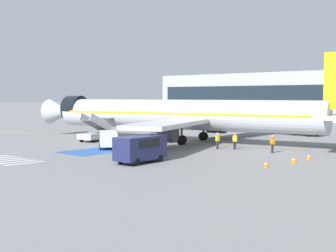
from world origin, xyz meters
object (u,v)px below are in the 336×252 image
service_van_1 (140,147)px  ground_crew_1 (165,135)px  fuel_tanker (293,124)px  ground_crew_0 (272,143)px  service_van_2 (108,138)px  ground_crew_2 (235,140)px  traffic_cone_2 (294,160)px  ground_crew_3 (218,140)px  traffic_cone_0 (309,157)px  traffic_cone_1 (266,164)px  airliner (185,115)px  boarding_stairs_forward (96,134)px

service_van_1 → ground_crew_1: bearing=-57.9°
fuel_tanker → ground_crew_0: (9.17, -21.39, -0.56)m
service_van_2 → ground_crew_2: service_van_2 is taller
ground_crew_2 → traffic_cone_2: size_ratio=2.77×
service_van_2 → ground_crew_1: service_van_2 is taller
ground_crew_0 → ground_crew_2: bearing=-69.1°
ground_crew_1 → ground_crew_3: ground_crew_3 is taller
traffic_cone_0 → traffic_cone_2: (0.13, -3.04, 0.03)m
service_van_2 → traffic_cone_1: service_van_2 is taller
traffic_cone_1 → fuel_tanker: bearing=114.5°
fuel_tanker → traffic_cone_0: (14.03, -23.31, -1.33)m
traffic_cone_1 → traffic_cone_2: traffic_cone_2 is taller
airliner → ground_crew_0: airliner is taller
service_van_2 → ground_crew_0: size_ratio=2.54×
airliner → ground_crew_3: size_ratio=24.98×
airliner → service_van_2: size_ratio=9.65×
traffic_cone_2 → service_van_1: bearing=-138.3°
ground_crew_1 → traffic_cone_0: (18.94, -1.20, -0.70)m
ground_crew_2 → ground_crew_3: bearing=157.8°
airliner → ground_crew_1: (-0.56, -3.02, -2.39)m
boarding_stairs_forward → traffic_cone_0: size_ratio=10.02×
ground_crew_0 → traffic_cone_1: (4.36, -8.32, -0.79)m
traffic_cone_0 → ground_crew_2: bearing=167.7°
service_van_1 → airliner: bearing=-64.9°
fuel_tanker → traffic_cone_1: bearing=-148.1°
ground_crew_2 → ground_crew_0: bearing=-60.5°
ground_crew_2 → traffic_cone_1: (9.00, -8.47, -0.73)m
boarding_stairs_forward → fuel_tanker: (13.37, 25.79, 0.67)m
ground_crew_1 → traffic_cone_1: size_ratio=3.23×
service_van_1 → ground_crew_2: bearing=-94.1°
service_van_2 → ground_crew_0: bearing=155.9°
traffic_cone_2 → service_van_2: bearing=-170.4°
boarding_stairs_forward → service_van_1: bearing=-41.0°
boarding_stairs_forward → ground_crew_0: size_ratio=3.05×
ground_crew_3 → airliner: bearing=-104.7°
service_van_1 → ground_crew_3: bearing=-87.5°
airliner → traffic_cone_0: (18.37, -4.22, -3.09)m
fuel_tanker → ground_crew_2: fuel_tanker is taller
boarding_stairs_forward → ground_crew_0: 22.96m
airliner → traffic_cone_2: size_ratio=71.77×
airliner → service_van_1: 18.31m
boarding_stairs_forward → ground_crew_1: boarding_stairs_forward is taller
ground_crew_3 → traffic_cone_1: bearing=63.9°
fuel_tanker → traffic_cone_2: bearing=-144.4°
boarding_stairs_forward → traffic_cone_1: boarding_stairs_forward is taller
service_van_2 → traffic_cone_0: service_van_2 is taller
fuel_tanker → ground_crew_1: (-4.91, -22.11, -0.63)m
boarding_stairs_forward → ground_crew_3: 16.78m
ground_crew_2 → ground_crew_3: (-1.47, -1.09, 0.04)m
ground_crew_1 → ground_crew_2: (9.44, 0.87, 0.01)m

